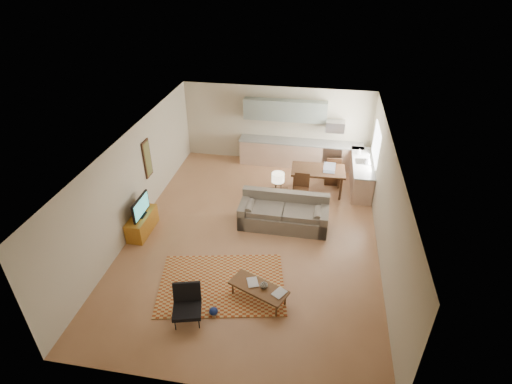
% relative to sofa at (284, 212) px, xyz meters
% --- Properties ---
extents(room, '(9.00, 9.00, 9.00)m').
position_rel_sofa_xyz_m(room, '(-0.73, -0.52, 0.91)').
color(room, '#A06A45').
rests_on(room, ground).
extents(kitchen_counter_back, '(4.26, 0.64, 0.92)m').
position_rel_sofa_xyz_m(kitchen_counter_back, '(0.17, 3.66, 0.02)').
color(kitchen_counter_back, tan).
rests_on(kitchen_counter_back, ground).
extents(kitchen_counter_right, '(0.64, 2.26, 0.92)m').
position_rel_sofa_xyz_m(kitchen_counter_right, '(2.20, 2.48, 0.02)').
color(kitchen_counter_right, tan).
rests_on(kitchen_counter_right, ground).
extents(kitchen_range, '(0.62, 0.62, 0.90)m').
position_rel_sofa_xyz_m(kitchen_range, '(1.27, 3.66, 0.01)').
color(kitchen_range, '#A5A8AD').
rests_on(kitchen_range, ground).
extents(kitchen_microwave, '(0.62, 0.40, 0.35)m').
position_rel_sofa_xyz_m(kitchen_microwave, '(1.27, 3.68, 1.11)').
color(kitchen_microwave, '#A5A8AD').
rests_on(kitchen_microwave, room).
extents(upper_cabinets, '(2.80, 0.34, 0.70)m').
position_rel_sofa_xyz_m(upper_cabinets, '(-0.43, 3.81, 1.51)').
color(upper_cabinets, gray).
rests_on(upper_cabinets, room).
extents(window_right, '(0.02, 1.40, 1.05)m').
position_rel_sofa_xyz_m(window_right, '(2.50, 2.48, 1.11)').
color(window_right, white).
rests_on(window_right, room).
extents(wall_art_left, '(0.06, 0.42, 1.10)m').
position_rel_sofa_xyz_m(wall_art_left, '(-3.94, 0.38, 1.11)').
color(wall_art_left, olive).
rests_on(wall_art_left, room).
extents(triptych, '(1.70, 0.04, 0.50)m').
position_rel_sofa_xyz_m(triptych, '(-0.83, 3.95, 1.31)').
color(triptych, beige).
rests_on(triptych, room).
extents(rug, '(3.18, 2.49, 0.02)m').
position_rel_sofa_xyz_m(rug, '(-1.14, -2.53, -0.43)').
color(rug, '#9A3A15').
rests_on(rug, floor).
extents(sofa, '(2.54, 1.13, 0.88)m').
position_rel_sofa_xyz_m(sofa, '(0.00, 0.00, 0.00)').
color(sofa, '#675E50').
rests_on(sofa, floor).
extents(coffee_table, '(1.39, 1.00, 0.39)m').
position_rel_sofa_xyz_m(coffee_table, '(-0.22, -2.84, -0.24)').
color(coffee_table, '#533117').
rests_on(coffee_table, floor).
extents(book_a, '(0.43, 0.46, 0.03)m').
position_rel_sofa_xyz_m(book_a, '(-0.48, -2.78, -0.04)').
color(book_a, maroon).
rests_on(book_a, coffee_table).
extents(book_b, '(0.50, 0.51, 0.02)m').
position_rel_sofa_xyz_m(book_b, '(0.15, -2.89, -0.04)').
color(book_b, navy).
rests_on(book_b, coffee_table).
extents(vase, '(0.21, 0.21, 0.18)m').
position_rel_sofa_xyz_m(vase, '(-0.11, -2.83, 0.04)').
color(vase, black).
rests_on(vase, coffee_table).
extents(armchair, '(0.82, 0.82, 0.77)m').
position_rel_sofa_xyz_m(armchair, '(-1.58, -3.64, -0.06)').
color(armchair, black).
rests_on(armchair, floor).
extents(tv_credenza, '(0.45, 1.18, 0.54)m').
position_rel_sofa_xyz_m(tv_credenza, '(-3.74, -0.94, -0.17)').
color(tv_credenza, '#9B5E17').
rests_on(tv_credenza, floor).
extents(tv, '(0.09, 0.91, 0.54)m').
position_rel_sofa_xyz_m(tv, '(-3.69, -0.94, 0.38)').
color(tv, black).
rests_on(tv, tv_credenza).
extents(console_table, '(0.71, 0.56, 0.74)m').
position_rel_sofa_xyz_m(console_table, '(-0.25, 0.60, -0.07)').
color(console_table, '#362012').
rests_on(console_table, floor).
extents(table_lamp, '(0.44, 0.44, 0.59)m').
position_rel_sofa_xyz_m(table_lamp, '(-0.25, 0.60, 0.59)').
color(table_lamp, beige).
rests_on(table_lamp, console_table).
extents(dining_table, '(1.66, 1.00, 0.83)m').
position_rel_sofa_xyz_m(dining_table, '(0.84, 1.92, -0.03)').
color(dining_table, '#362012').
rests_on(dining_table, floor).
extents(dining_chair_near, '(0.47, 0.49, 0.95)m').
position_rel_sofa_xyz_m(dining_chair_near, '(0.38, 1.19, 0.03)').
color(dining_chair_near, '#362012').
rests_on(dining_chair_near, floor).
extents(dining_chair_far, '(0.50, 0.52, 0.98)m').
position_rel_sofa_xyz_m(dining_chair_far, '(1.30, 2.64, 0.05)').
color(dining_chair_far, '#362012').
rests_on(dining_chair_far, floor).
extents(laptop, '(0.35, 0.27, 0.26)m').
position_rel_sofa_xyz_m(laptop, '(1.16, 1.81, 0.52)').
color(laptop, '#A5A8AD').
rests_on(laptop, dining_table).
extents(soap_bottle, '(0.12, 0.13, 0.19)m').
position_rel_sofa_xyz_m(soap_bottle, '(2.10, 2.99, 0.58)').
color(soap_bottle, beige).
rests_on(soap_bottle, kitchen_counter_right).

